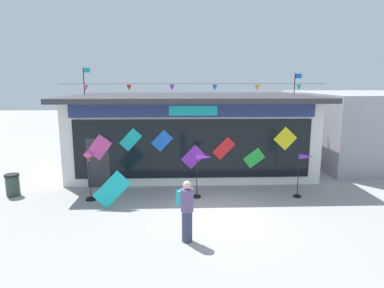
{
  "coord_description": "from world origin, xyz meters",
  "views": [
    {
      "loc": [
        -1.28,
        -9.94,
        4.22
      ],
      "look_at": [
        -0.79,
        2.74,
        1.82
      ],
      "focal_mm": 31.07,
      "sensor_mm": 36.0,
      "label": 1
    }
  ],
  "objects_px": {
    "wind_spinner_left": "(203,164)",
    "wind_spinner_center_left": "(304,164)",
    "person_mid_plaza": "(186,210)",
    "display_kite_on_ground": "(112,190)",
    "trash_bin": "(13,185)",
    "kite_shop_building": "(191,131)",
    "wind_spinner_far_left": "(89,166)"
  },
  "relations": [
    {
      "from": "person_mid_plaza",
      "to": "display_kite_on_ground",
      "type": "xyz_separation_m",
      "value": [
        -2.46,
        2.48,
        -0.25
      ]
    },
    {
      "from": "display_kite_on_ground",
      "to": "wind_spinner_center_left",
      "type": "bearing_deg",
      "value": 6.69
    },
    {
      "from": "wind_spinner_left",
      "to": "display_kite_on_ground",
      "type": "relative_size",
      "value": 1.41
    },
    {
      "from": "person_mid_plaza",
      "to": "trash_bin",
      "type": "height_order",
      "value": "person_mid_plaza"
    },
    {
      "from": "kite_shop_building",
      "to": "wind_spinner_left",
      "type": "height_order",
      "value": "kite_shop_building"
    },
    {
      "from": "wind_spinner_left",
      "to": "wind_spinner_center_left",
      "type": "height_order",
      "value": "wind_spinner_left"
    },
    {
      "from": "kite_shop_building",
      "to": "trash_bin",
      "type": "xyz_separation_m",
      "value": [
        -6.78,
        -3.88,
        -1.4
      ]
    },
    {
      "from": "wind_spinner_center_left",
      "to": "wind_spinner_left",
      "type": "bearing_deg",
      "value": 178.32
    },
    {
      "from": "wind_spinner_far_left",
      "to": "wind_spinner_center_left",
      "type": "bearing_deg",
      "value": 0.04
    },
    {
      "from": "wind_spinner_left",
      "to": "wind_spinner_center_left",
      "type": "xyz_separation_m",
      "value": [
        3.69,
        -0.11,
        -0.04
      ]
    },
    {
      "from": "wind_spinner_left",
      "to": "display_kite_on_ground",
      "type": "xyz_separation_m",
      "value": [
        -3.12,
        -0.91,
        -0.64
      ]
    },
    {
      "from": "kite_shop_building",
      "to": "wind_spinner_left",
      "type": "relative_size",
      "value": 6.63
    },
    {
      "from": "kite_shop_building",
      "to": "wind_spinner_center_left",
      "type": "height_order",
      "value": "kite_shop_building"
    },
    {
      "from": "kite_shop_building",
      "to": "wind_spinner_left",
      "type": "distance_m",
      "value": 4.37
    },
    {
      "from": "trash_bin",
      "to": "wind_spinner_center_left",
      "type": "bearing_deg",
      "value": -2.96
    },
    {
      "from": "wind_spinner_left",
      "to": "kite_shop_building",
      "type": "bearing_deg",
      "value": 93.92
    },
    {
      "from": "wind_spinner_center_left",
      "to": "trash_bin",
      "type": "distance_m",
      "value": 10.81
    },
    {
      "from": "wind_spinner_left",
      "to": "trash_bin",
      "type": "xyz_separation_m",
      "value": [
        -7.08,
        0.45,
        -0.86
      ]
    },
    {
      "from": "wind_spinner_center_left",
      "to": "person_mid_plaza",
      "type": "distance_m",
      "value": 5.47
    },
    {
      "from": "wind_spinner_left",
      "to": "display_kite_on_ground",
      "type": "height_order",
      "value": "wind_spinner_left"
    },
    {
      "from": "kite_shop_building",
      "to": "display_kite_on_ground",
      "type": "relative_size",
      "value": 9.33
    },
    {
      "from": "person_mid_plaza",
      "to": "display_kite_on_ground",
      "type": "distance_m",
      "value": 3.5
    },
    {
      "from": "wind_spinner_far_left",
      "to": "trash_bin",
      "type": "bearing_deg",
      "value": 169.48
    },
    {
      "from": "person_mid_plaza",
      "to": "trash_bin",
      "type": "xyz_separation_m",
      "value": [
        -6.41,
        3.84,
        -0.47
      ]
    },
    {
      "from": "wind_spinner_far_left",
      "to": "trash_bin",
      "type": "xyz_separation_m",
      "value": [
        -3.02,
        0.56,
        -0.84
      ]
    },
    {
      "from": "wind_spinner_center_left",
      "to": "trash_bin",
      "type": "xyz_separation_m",
      "value": [
        -10.77,
        0.56,
        -0.82
      ]
    },
    {
      "from": "wind_spinner_center_left",
      "to": "person_mid_plaza",
      "type": "xyz_separation_m",
      "value": [
        -4.35,
        -3.28,
        -0.35
      ]
    },
    {
      "from": "wind_spinner_left",
      "to": "display_kite_on_ground",
      "type": "distance_m",
      "value": 3.32
    },
    {
      "from": "wind_spinner_far_left",
      "to": "display_kite_on_ground",
      "type": "xyz_separation_m",
      "value": [
        0.93,
        -0.79,
        -0.62
      ]
    },
    {
      "from": "kite_shop_building",
      "to": "wind_spinner_far_left",
      "type": "distance_m",
      "value": 5.84
    },
    {
      "from": "wind_spinner_far_left",
      "to": "person_mid_plaza",
      "type": "xyz_separation_m",
      "value": [
        3.39,
        -3.28,
        -0.37
      ]
    },
    {
      "from": "wind_spinner_far_left",
      "to": "wind_spinner_left",
      "type": "bearing_deg",
      "value": 1.61
    }
  ]
}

